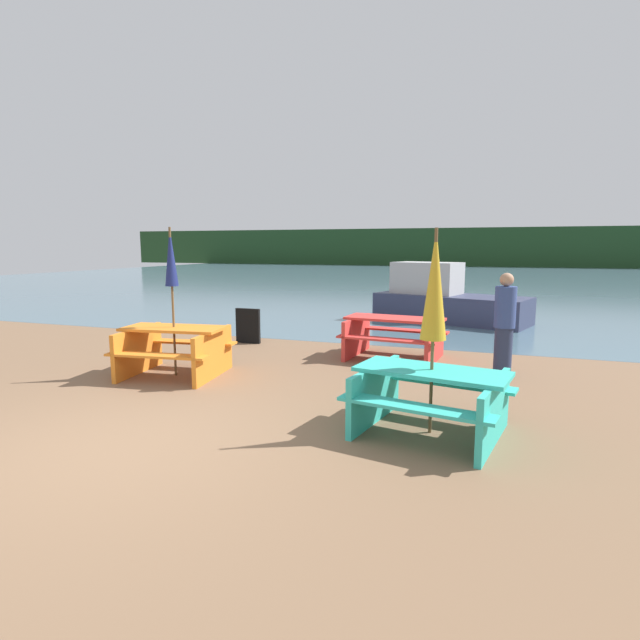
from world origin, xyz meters
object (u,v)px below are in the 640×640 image
Objects in this scene: picnic_table_orange at (175,347)px; boat at (444,300)px; umbrella_gold at (435,286)px; person at (504,324)px; picnic_table_red at (394,334)px; picnic_table_teal at (431,394)px; signboard at (248,326)px; umbrella_navy at (171,260)px.

picnic_table_orange is 8.34m from boat.
boat is at bearing 64.92° from picnic_table_orange.
umbrella_gold is 1.37× the size of person.
picnic_table_red is 0.84× the size of umbrella_gold.
picnic_table_teal is at bearing -16.04° from picnic_table_orange.
umbrella_gold reaches higher than picnic_table_teal.
picnic_table_orange is 2.84m from signboard.
signboard is at bearing -110.13° from boat.
picnic_table_orange is at bearing 180.00° from umbrella_navy.
umbrella_navy is (-4.21, 1.21, 1.41)m from picnic_table_teal.
umbrella_navy is 3.16× the size of signboard.
umbrella_navy reaches higher than umbrella_gold.
signboard is (-5.15, 1.07, -0.46)m from person.
person is (0.80, 2.98, 0.39)m from picnic_table_teal.
picnic_table_red is at bearing 162.16° from person.
picnic_table_orange reaches higher than picnic_table_teal.
picnic_table_teal is at bearing -105.01° from person.
person is 5.28m from signboard.
umbrella_navy is (-4.21, 1.21, 0.21)m from umbrella_gold.
picnic_table_teal is at bearing -16.04° from umbrella_navy.
boat is at bearing 94.38° from picnic_table_teal.
umbrella_gold is at bearing -73.11° from picnic_table_red.
umbrella_navy is 3.20m from signboard.
person is at bearing -57.89° from boat.
person is at bearing 19.47° from picnic_table_orange.
signboard is at bearing 92.97° from picnic_table_orange.
person is 2.21× the size of signboard.
picnic_table_teal is at bearing -73.11° from picnic_table_red.
picnic_table_orange is 2.35× the size of signboard.
picnic_table_orange is at bearing -87.03° from signboard.
boat is at bearing 64.92° from umbrella_navy.
umbrella_gold is at bearing -105.01° from person.
umbrella_navy is at bearing -142.67° from picnic_table_red.
person is at bearing -17.84° from picnic_table_red.
picnic_table_teal is 0.43× the size of boat.
picnic_table_orange is (-4.21, 1.21, 0.03)m from picnic_table_teal.
umbrella_navy reaches higher than picnic_table_teal.
picnic_table_teal is at bearing 0.00° from umbrella_gold.
person is (1.47, -5.78, 0.24)m from boat.
picnic_table_orange is at bearing -160.53° from person.
umbrella_navy is at bearing 0.00° from picnic_table_orange.
boat is 2.65× the size of person.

